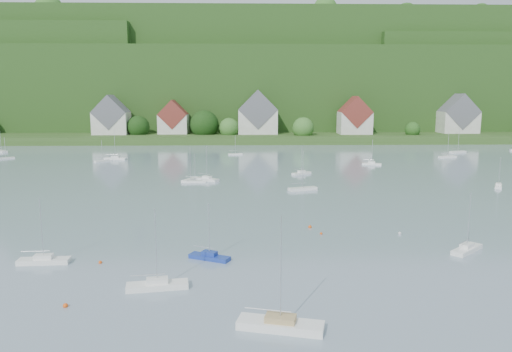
{
  "coord_description": "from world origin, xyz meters",
  "views": [
    {
      "loc": [
        -1.3,
        -15.58,
        19.16
      ],
      "look_at": [
        1.19,
        75.0,
        4.0
      ],
      "focal_mm": 34.33,
      "sensor_mm": 36.0,
      "label": 1
    }
  ],
  "objects_px": {
    "near_sailboat_2": "(280,324)",
    "near_sailboat_6": "(44,260)",
    "near_sailboat_1": "(210,256)",
    "near_sailboat_0": "(157,284)",
    "near_sailboat_3": "(467,248)"
  },
  "relations": [
    {
      "from": "near_sailboat_1",
      "to": "near_sailboat_2",
      "type": "relative_size",
      "value": 0.7
    },
    {
      "from": "near_sailboat_2",
      "to": "near_sailboat_0",
      "type": "bearing_deg",
      "value": 156.97
    },
    {
      "from": "near_sailboat_1",
      "to": "near_sailboat_3",
      "type": "distance_m",
      "value": 31.6
    },
    {
      "from": "near_sailboat_6",
      "to": "near_sailboat_1",
      "type": "bearing_deg",
      "value": -0.17
    },
    {
      "from": "near_sailboat_0",
      "to": "near_sailboat_1",
      "type": "relative_size",
      "value": 1.22
    },
    {
      "from": "near_sailboat_6",
      "to": "near_sailboat_0",
      "type": "bearing_deg",
      "value": -31.36
    },
    {
      "from": "near_sailboat_6",
      "to": "near_sailboat_3",
      "type": "bearing_deg",
      "value": 0.44
    },
    {
      "from": "near_sailboat_2",
      "to": "near_sailboat_1",
      "type": "bearing_deg",
      "value": 126.17
    },
    {
      "from": "near_sailboat_0",
      "to": "near_sailboat_1",
      "type": "xyz_separation_m",
      "value": [
        4.62,
        8.65,
        -0.04
      ]
    },
    {
      "from": "near_sailboat_6",
      "to": "near_sailboat_2",
      "type": "bearing_deg",
      "value": -35.56
    },
    {
      "from": "near_sailboat_1",
      "to": "near_sailboat_6",
      "type": "xyz_separation_m",
      "value": [
        -18.91,
        -0.86,
        0.03
      ]
    },
    {
      "from": "near_sailboat_1",
      "to": "near_sailboat_6",
      "type": "height_order",
      "value": "near_sailboat_6"
    },
    {
      "from": "near_sailboat_2",
      "to": "near_sailboat_3",
      "type": "height_order",
      "value": "near_sailboat_2"
    },
    {
      "from": "near_sailboat_2",
      "to": "near_sailboat_6",
      "type": "distance_m",
      "value": 30.82
    },
    {
      "from": "near_sailboat_3",
      "to": "near_sailboat_2",
      "type": "bearing_deg",
      "value": 177.1
    }
  ]
}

